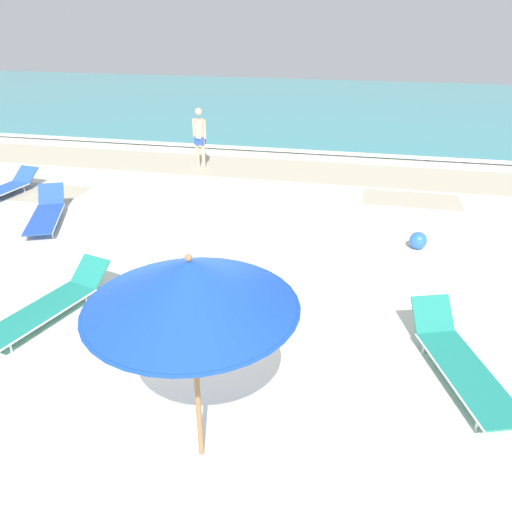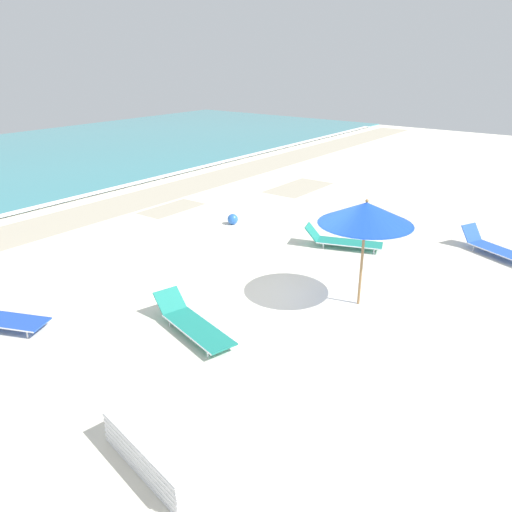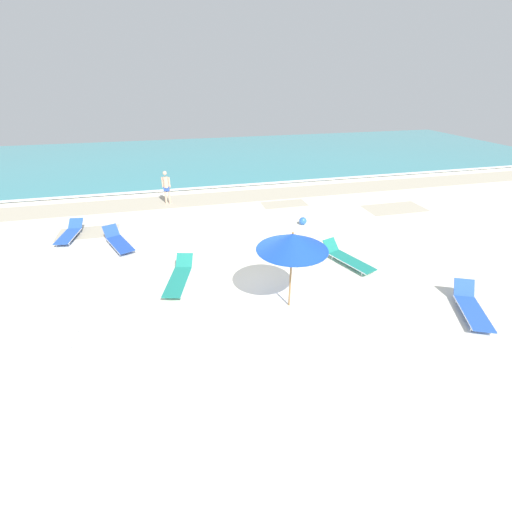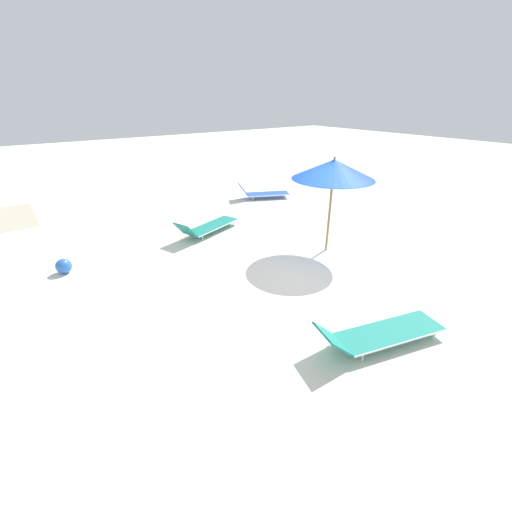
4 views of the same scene
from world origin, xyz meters
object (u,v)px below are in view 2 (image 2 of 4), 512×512
at_px(sun_lounger_mid_beach_solo, 192,323).
at_px(lounger_stack, 157,451).
at_px(sun_lounger_under_umbrella, 342,241).
at_px(beach_ball, 233,219).
at_px(sun_lounger_near_water_right, 493,247).
at_px(beach_umbrella, 366,214).

bearing_deg(sun_lounger_mid_beach_solo, lounger_stack, -128.72).
bearing_deg(sun_lounger_under_umbrella, sun_lounger_mid_beach_solo, 159.22).
bearing_deg(beach_ball, sun_lounger_under_umbrella, -86.25).
height_order(lounger_stack, beach_ball, lounger_stack).
relative_size(lounger_stack, sun_lounger_mid_beach_solo, 0.82).
relative_size(lounger_stack, sun_lounger_near_water_right, 0.93).
xyz_separation_m(sun_lounger_near_water_right, beach_ball, (-2.35, 7.53, -0.05)).
xyz_separation_m(sun_lounger_mid_beach_solo, beach_ball, (5.83, 3.77, -0.03)).
bearing_deg(sun_lounger_mid_beach_solo, beach_ball, 47.96).
xyz_separation_m(lounger_stack, beach_ball, (8.68, 5.85, -0.07)).
bearing_deg(beach_ball, lounger_stack, -146.00).
distance_m(beach_umbrella, beach_ball, 6.74).
relative_size(lounger_stack, beach_ball, 5.51).
xyz_separation_m(sun_lounger_under_umbrella, sun_lounger_near_water_right, (2.09, -3.63, 0.01)).
distance_m(sun_lounger_under_umbrella, sun_lounger_near_water_right, 4.19).
height_order(sun_lounger_near_water_right, beach_ball, sun_lounger_near_water_right).
xyz_separation_m(lounger_stack, sun_lounger_under_umbrella, (8.93, 1.95, -0.03)).
bearing_deg(lounger_stack, beach_ball, 44.17).
bearing_deg(lounger_stack, beach_umbrella, 9.90).
distance_m(lounger_stack, beach_ball, 10.47).
xyz_separation_m(lounger_stack, sun_lounger_near_water_right, (11.02, -1.68, -0.03)).
relative_size(beach_umbrella, lounger_stack, 1.26).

